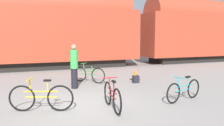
{
  "coord_description": "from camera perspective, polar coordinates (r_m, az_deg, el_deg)",
  "views": [
    {
      "loc": [
        -1.52,
        -6.43,
        2.04
      ],
      "look_at": [
        1.5,
        1.39,
        1.1
      ],
      "focal_mm": 35.0,
      "sensor_mm": 36.0,
      "label": 1
    }
  ],
  "objects": [
    {
      "name": "backpack",
      "position": [
        10.18,
        6.23,
        -4.23
      ],
      "size": [
        0.28,
        0.2,
        0.34
      ],
      "color": "black",
      "rests_on": "ground_plane"
    },
    {
      "name": "rail_near",
      "position": [
        14.94,
        -15.08,
        -1.63
      ],
      "size": [
        50.93,
        0.07,
        0.01
      ],
      "primitive_type": "cube",
      "color": "#4C4238",
      "rests_on": "ground_plane"
    },
    {
      "name": "ground_plane",
      "position": [
        6.92,
        -7.59,
        -10.82
      ],
      "size": [
        80.0,
        80.0,
        0.0
      ],
      "primitive_type": "plane",
      "color": "gray"
    },
    {
      "name": "rail_far",
      "position": [
        16.36,
        -15.61,
        -0.96
      ],
      "size": [
        50.93,
        0.07,
        0.01
      ],
      "primitive_type": "cube",
      "color": "#4C4238",
      "rests_on": "ground_plane"
    },
    {
      "name": "bicycle_green",
      "position": [
        10.24,
        -6.08,
        -2.96
      ],
      "size": [
        1.19,
        1.33,
        0.9
      ],
      "color": "black",
      "rests_on": "ground_plane"
    },
    {
      "name": "bicycle_maroon",
      "position": [
        6.38,
        0.02,
        -8.68
      ],
      "size": [
        0.46,
        1.68,
        0.9
      ],
      "color": "black",
      "rests_on": "ground_plane"
    },
    {
      "name": "traffic_cone",
      "position": [
        10.92,
        6.02,
        -3.04
      ],
      "size": [
        0.4,
        0.4,
        0.55
      ],
      "color": "black",
      "rests_on": "ground_plane"
    },
    {
      "name": "person_in_green",
      "position": [
        9.03,
        -9.86,
        -0.8
      ],
      "size": [
        0.31,
        0.31,
        1.81
      ],
      "rotation": [
        0.0,
        0.0,
        5.95
      ],
      "color": "black",
      "rests_on": "ground_plane"
    },
    {
      "name": "freight_train",
      "position": [
        15.54,
        -15.67,
        9.2
      ],
      "size": [
        38.93,
        2.84,
        5.41
      ],
      "color": "black",
      "rests_on": "ground_plane"
    },
    {
      "name": "bicycle_teal",
      "position": [
        7.61,
        18.27,
        -6.75
      ],
      "size": [
        1.69,
        0.57,
        0.82
      ],
      "color": "black",
      "rests_on": "ground_plane"
    },
    {
      "name": "bicycle_yellow",
      "position": [
        6.51,
        -18.02,
        -8.57
      ],
      "size": [
        1.73,
        0.67,
        0.93
      ],
      "color": "black",
      "rests_on": "ground_plane"
    }
  ]
}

